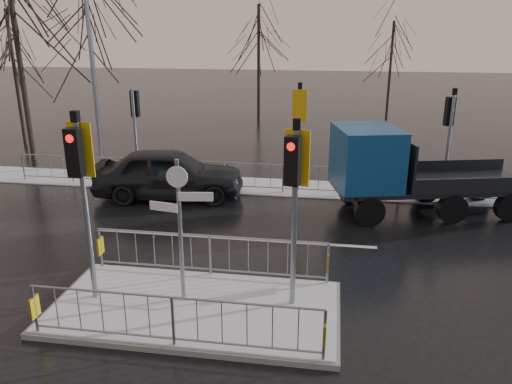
# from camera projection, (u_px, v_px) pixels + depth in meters

# --- Properties ---
(ground) EXTENTS (120.00, 120.00, 0.00)m
(ground) POSITION_uv_depth(u_px,v_px,m) (195.00, 311.00, 10.45)
(ground) COLOR black
(ground) RESTS_ON ground
(snow_verge) EXTENTS (30.00, 2.00, 0.04)m
(snow_verge) POSITION_uv_depth(u_px,v_px,m) (258.00, 186.00, 18.50)
(snow_verge) COLOR white
(snow_verge) RESTS_ON ground
(lane_markings) EXTENTS (8.00, 11.38, 0.01)m
(lane_markings) POSITION_uv_depth(u_px,v_px,m) (191.00, 320.00, 10.13)
(lane_markings) COLOR silver
(lane_markings) RESTS_ON ground
(traffic_island) EXTENTS (6.00, 3.04, 4.15)m
(traffic_island) POSITION_uv_depth(u_px,v_px,m) (194.00, 294.00, 10.34)
(traffic_island) COLOR slate
(traffic_island) RESTS_ON ground
(far_kerb_fixtures) EXTENTS (18.00, 0.65, 3.83)m
(far_kerb_fixtures) POSITION_uv_depth(u_px,v_px,m) (264.00, 164.00, 17.67)
(far_kerb_fixtures) COLOR gray
(far_kerb_fixtures) RESTS_ON ground
(car_far_lane) EXTENTS (5.32, 2.74, 1.73)m
(car_far_lane) POSITION_uv_depth(u_px,v_px,m) (169.00, 173.00, 17.12)
(car_far_lane) COLOR black
(car_far_lane) RESTS_ON ground
(flatbed_truck) EXTENTS (6.34, 3.56, 2.78)m
(flatbed_truck) POSITION_uv_depth(u_px,v_px,m) (392.00, 169.00, 15.42)
(flatbed_truck) COLOR black
(flatbed_truck) RESTS_ON ground
(tree_near_a) EXTENTS (4.75, 4.75, 8.97)m
(tree_near_a) POSITION_uv_depth(u_px,v_px,m) (13.00, 15.00, 20.37)
(tree_near_a) COLOR black
(tree_near_a) RESTS_ON ground
(tree_near_b) EXTENTS (4.00, 4.00, 7.55)m
(tree_near_b) POSITION_uv_depth(u_px,v_px,m) (90.00, 39.00, 21.71)
(tree_near_b) COLOR black
(tree_near_b) RESTS_ON ground
(tree_near_c) EXTENTS (3.50, 3.50, 6.61)m
(tree_near_c) POSITION_uv_depth(u_px,v_px,m) (12.00, 52.00, 23.51)
(tree_near_c) COLOR black
(tree_near_c) RESTS_ON ground
(tree_far_a) EXTENTS (3.75, 3.75, 7.08)m
(tree_far_a) POSITION_uv_depth(u_px,v_px,m) (259.00, 41.00, 29.83)
(tree_far_a) COLOR black
(tree_far_a) RESTS_ON ground
(tree_far_b) EXTENTS (3.25, 3.25, 6.14)m
(tree_far_b) POSITION_uv_depth(u_px,v_px,m) (392.00, 51.00, 30.73)
(tree_far_b) COLOR black
(tree_far_b) RESTS_ON ground
(street_lamp_left) EXTENTS (1.25, 0.18, 8.20)m
(street_lamp_left) POSITION_uv_depth(u_px,v_px,m) (94.00, 59.00, 18.87)
(street_lamp_left) COLOR gray
(street_lamp_left) RESTS_ON ground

